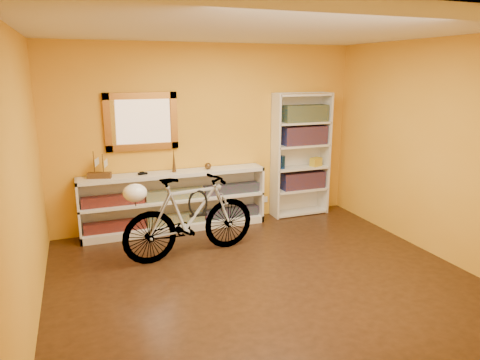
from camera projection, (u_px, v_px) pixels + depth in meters
name	position (u px, v px, depth m)	size (l,w,h in m)	color
floor	(262.00, 278.00, 4.79)	(4.50, 4.00, 0.01)	black
ceiling	(266.00, 29.00, 4.15)	(4.50, 4.00, 0.01)	silver
back_wall	(208.00, 136.00, 6.29)	(4.50, 0.01, 2.60)	gold
left_wall	(22.00, 182.00, 3.70)	(0.01, 4.00, 2.60)	gold
right_wall	(435.00, 149.00, 5.24)	(0.01, 4.00, 2.60)	gold
gilt_mirror	(141.00, 122.00, 5.87)	(0.98, 0.06, 0.78)	brown
wall_socket	(265.00, 199.00, 6.84)	(0.09, 0.01, 0.09)	silver
console_unit	(175.00, 201.00, 6.14)	(2.60, 0.35, 0.85)	silver
cd_row_lower	(176.00, 219.00, 6.19)	(2.50, 0.13, 0.14)	black
cd_row_upper	(175.00, 194.00, 6.10)	(2.50, 0.13, 0.14)	navy
model_ship	(99.00, 165.00, 5.65)	(0.30, 0.11, 0.36)	#442913
toy_car	(143.00, 175.00, 5.89)	(0.00, 0.00, 0.00)	black
bronze_ornament	(174.00, 160.00, 6.00)	(0.06, 0.06, 0.33)	#543A1C
decorative_orb	(208.00, 166.00, 6.19)	(0.10, 0.10, 0.10)	#543A1C
bookcase	(301.00, 155.00, 6.72)	(0.90, 0.30, 1.90)	silver
book_row_a	(303.00, 180.00, 6.83)	(0.70, 0.22, 0.26)	maroon
book_row_b	(304.00, 135.00, 6.66)	(0.70, 0.22, 0.28)	maroon
book_row_c	(305.00, 113.00, 6.58)	(0.70, 0.22, 0.25)	#173C51
travel_mug	(282.00, 162.00, 6.61)	(0.09, 0.09, 0.20)	navy
red_tin	(289.00, 117.00, 6.53)	(0.13, 0.13, 0.16)	maroon
yellow_bag	(316.00, 162.00, 6.80)	(0.17, 0.11, 0.13)	gold
bicycle	(191.00, 216.00, 5.26)	(1.72, 0.45, 1.01)	silver
helmet	(135.00, 193.00, 4.86)	(0.27, 0.26, 0.20)	white
u_lock	(198.00, 203.00, 5.27)	(0.25, 0.25, 0.03)	black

